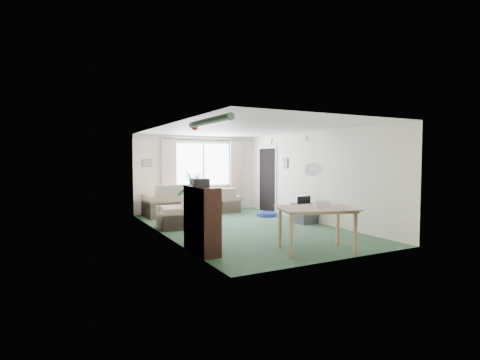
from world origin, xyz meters
name	(u,v)px	position (x,y,z in m)	size (l,w,h in m)	color
ground	(246,228)	(0.00, 0.00, 0.00)	(6.50, 6.50, 0.00)	#305037
window	(203,164)	(0.20, 3.23, 1.50)	(1.80, 0.03, 1.30)	white
curtain_rod	(204,140)	(0.20, 3.15, 2.27)	(2.60, 0.03, 0.03)	black
curtain_left	(169,172)	(-0.95, 3.13, 1.27)	(0.45, 0.08, 2.00)	beige
curtain_right	(237,171)	(1.35, 3.13, 1.27)	(0.45, 0.08, 2.00)	beige
radiator	(204,199)	(0.20, 3.19, 0.40)	(1.20, 0.10, 0.55)	white
doorway	(268,180)	(1.99, 2.20, 1.00)	(0.03, 0.95, 2.00)	black
pendant_lamp	(313,169)	(0.20, -2.30, 1.48)	(0.36, 0.36, 0.36)	white
tinsel_garland	(209,121)	(-1.92, -2.30, 2.28)	(1.60, 1.60, 0.12)	#196626
bauble_cluster_a	(272,139)	(1.30, 0.90, 2.22)	(0.20, 0.20, 0.20)	silver
bauble_cluster_b	(307,137)	(1.60, -0.30, 2.22)	(0.20, 0.20, 0.20)	silver
wall_picture_back	(147,163)	(-1.60, 3.23, 1.55)	(0.28, 0.03, 0.22)	brown
wall_picture_right	(286,163)	(1.98, 1.20, 1.55)	(0.03, 0.24, 0.30)	brown
sofa	(177,200)	(-0.83, 2.75, 0.47)	(1.87, 0.99, 0.94)	beige
armchair_corner	(223,200)	(0.66, 2.73, 0.38)	(0.86, 0.81, 0.77)	#B5B088
armchair_left	(176,212)	(-1.50, 0.78, 0.38)	(0.84, 0.80, 0.75)	tan
coffee_table	(208,209)	(0.02, 2.40, 0.18)	(0.80, 0.44, 0.36)	black
photo_frame	(209,200)	(0.03, 2.38, 0.44)	(0.12, 0.02, 0.16)	brown
bookshelf	(202,220)	(-1.84, -1.75, 0.59)	(0.32, 0.97, 1.18)	black
hifi_box	(201,182)	(-1.82, -1.67, 1.25)	(0.28, 0.35, 0.14)	#35353A
houseplant	(193,205)	(-1.65, -0.80, 0.74)	(0.64, 0.64, 1.48)	#23662F
dining_table	(316,230)	(0.04, -2.60, 0.39)	(1.25, 0.83, 0.78)	#A48559
gift_box	(322,204)	(0.19, -2.56, 0.84)	(0.25, 0.18, 0.12)	silver
tv_cube	(304,213)	(1.70, -0.06, 0.25)	(0.51, 0.56, 0.51)	#36373B
pet_bed	(267,214)	(1.42, 1.32, 0.06)	(0.59, 0.59, 0.12)	navy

